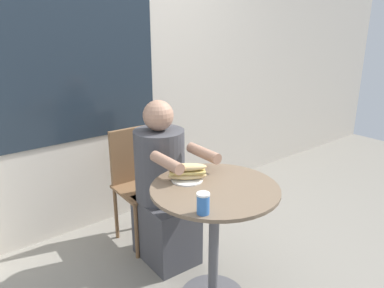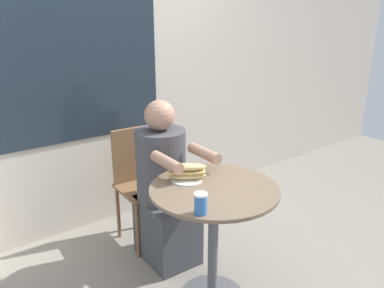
% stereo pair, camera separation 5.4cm
% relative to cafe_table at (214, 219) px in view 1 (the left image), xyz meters
% --- Properties ---
extents(storefront_wall, '(8.00, 0.09, 2.80)m').
position_rel_cafe_table_xyz_m(storefront_wall, '(-0.00, 1.33, 0.85)').
color(storefront_wall, beige).
rests_on(storefront_wall, ground_plane).
extents(cafe_table, '(0.73, 0.73, 0.75)m').
position_rel_cafe_table_xyz_m(cafe_table, '(0.00, 0.00, 0.00)').
color(cafe_table, brown).
rests_on(cafe_table, ground_plane).
extents(diner_chair, '(0.40, 0.40, 0.87)m').
position_rel_cafe_table_xyz_m(diner_chair, '(0.03, 0.90, -0.03)').
color(diner_chair, brown).
rests_on(diner_chair, ground_plane).
extents(seated_diner, '(0.36, 0.62, 1.15)m').
position_rel_cafe_table_xyz_m(seated_diner, '(0.02, 0.55, -0.05)').
color(seated_diner, '#424247').
rests_on(seated_diner, ground_plane).
extents(sandwich_on_plate, '(0.23, 0.19, 0.10)m').
position_rel_cafe_table_xyz_m(sandwich_on_plate, '(-0.06, 0.17, 0.25)').
color(sandwich_on_plate, white).
rests_on(sandwich_on_plate, cafe_table).
extents(drink_cup, '(0.07, 0.07, 0.11)m').
position_rel_cafe_table_xyz_m(drink_cup, '(-0.25, -0.19, 0.25)').
color(drink_cup, '#336BB7').
rests_on(drink_cup, cafe_table).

